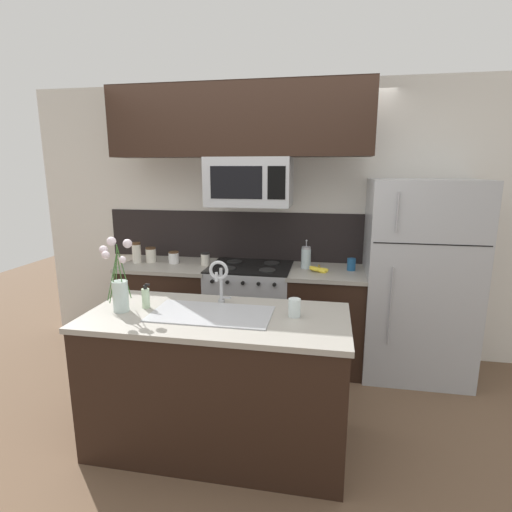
{
  "coord_description": "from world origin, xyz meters",
  "views": [
    {
      "loc": [
        0.71,
        -2.64,
        1.81
      ],
      "look_at": [
        0.17,
        0.27,
        1.16
      ],
      "focal_mm": 28.0,
      "sensor_mm": 36.0,
      "label": 1
    }
  ],
  "objects": [
    {
      "name": "rear_partition",
      "position": [
        0.3,
        1.28,
        1.3
      ],
      "size": [
        5.2,
        0.1,
        2.6
      ],
      "primitive_type": "cube",
      "color": "silver",
      "rests_on": "ground"
    },
    {
      "name": "storage_jar_short",
      "position": [
        -0.76,
        0.93,
        0.97
      ],
      "size": [
        0.1,
        0.1,
        0.11
      ],
      "color": "silver",
      "rests_on": "back_counter_left"
    },
    {
      "name": "banana_bunch",
      "position": [
        0.63,
        0.84,
        0.93
      ],
      "size": [
        0.19,
        0.12,
        0.08
      ],
      "color": "yellow",
      "rests_on": "back_counter_right"
    },
    {
      "name": "storage_jar_tall",
      "position": [
        -1.12,
        0.87,
        1.01
      ],
      "size": [
        0.08,
        0.08,
        0.2
      ],
      "color": "silver",
      "rests_on": "back_counter_left"
    },
    {
      "name": "microwave",
      "position": [
        0.0,
        0.88,
        1.69
      ],
      "size": [
        0.74,
        0.4,
        0.42
      ],
      "color": "#A8AAAF"
    },
    {
      "name": "island_counter",
      "position": [
        0.03,
        -0.35,
        0.46
      ],
      "size": [
        1.66,
        0.76,
        0.91
      ],
      "color": "black",
      "rests_on": "ground"
    },
    {
      "name": "stove_range",
      "position": [
        0.0,
        0.9,
        0.46
      ],
      "size": [
        0.76,
        0.64,
        0.93
      ],
      "color": "#A8AAAF",
      "rests_on": "ground"
    },
    {
      "name": "storage_jar_squat",
      "position": [
        -0.44,
        0.91,
        0.97
      ],
      "size": [
        0.08,
        0.08,
        0.12
      ],
      "color": "silver",
      "rests_on": "back_counter_left"
    },
    {
      "name": "coffee_tin",
      "position": [
        0.92,
        0.95,
        0.97
      ],
      "size": [
        0.08,
        0.08,
        0.11
      ],
      "primitive_type": "cylinder",
      "color": "#1E5184",
      "rests_on": "back_counter_right"
    },
    {
      "name": "kitchen_sink",
      "position": [
        -0.0,
        -0.35,
        0.84
      ],
      "size": [
        0.76,
        0.4,
        0.16
      ],
      "color": "#ADAFB5",
      "rests_on": "island_counter"
    },
    {
      "name": "flower_vase",
      "position": [
        -0.6,
        -0.39,
        1.07
      ],
      "size": [
        0.18,
        0.17,
        0.47
      ],
      "color": "silver",
      "rests_on": "island_counter"
    },
    {
      "name": "ground_plane",
      "position": [
        0.0,
        0.0,
        0.0
      ],
      "size": [
        10.0,
        10.0,
        0.0
      ],
      "primitive_type": "plane",
      "color": "brown"
    },
    {
      "name": "storage_jar_medium",
      "position": [
        -1.0,
        0.93,
        0.98
      ],
      "size": [
        0.1,
        0.1,
        0.15
      ],
      "color": "silver",
      "rests_on": "back_counter_left"
    },
    {
      "name": "dish_soap_bottle",
      "position": [
        -0.46,
        -0.31,
        0.98
      ],
      "size": [
        0.06,
        0.05,
        0.16
      ],
      "color": "beige",
      "rests_on": "island_counter"
    },
    {
      "name": "splash_band",
      "position": [
        0.0,
        1.22,
        1.15
      ],
      "size": [
        3.1,
        0.01,
        0.48
      ],
      "primitive_type": "cube",
      "color": "black",
      "rests_on": "rear_partition"
    },
    {
      "name": "french_press",
      "position": [
        0.51,
        0.96,
        1.01
      ],
      "size": [
        0.09,
        0.09,
        0.27
      ],
      "color": "silver",
      "rests_on": "back_counter_right"
    },
    {
      "name": "upper_cabinet_band",
      "position": [
        -0.09,
        0.85,
        2.21
      ],
      "size": [
        2.26,
        0.34,
        0.6
      ],
      "primitive_type": "cube",
      "color": "black"
    },
    {
      "name": "drinking_glass",
      "position": [
        0.52,
        -0.29,
        0.97
      ],
      "size": [
        0.08,
        0.08,
        0.11
      ],
      "color": "silver",
      "rests_on": "island_counter"
    },
    {
      "name": "refrigerator",
      "position": [
        1.49,
        0.92,
        0.86
      ],
      "size": [
        0.9,
        0.74,
        1.72
      ],
      "color": "#A8AAAF",
      "rests_on": "ground"
    },
    {
      "name": "sink_faucet",
      "position": [
        -0.0,
        -0.15,
        1.11
      ],
      "size": [
        0.14,
        0.14,
        0.31
      ],
      "color": "#B7BABF",
      "rests_on": "island_counter"
    },
    {
      "name": "back_counter_right",
      "position": [
        0.71,
        0.9,
        0.46
      ],
      "size": [
        0.69,
        0.65,
        0.91
      ],
      "color": "black",
      "rests_on": "ground"
    },
    {
      "name": "back_counter_left",
      "position": [
        -0.8,
        0.9,
        0.46
      ],
      "size": [
        0.87,
        0.65,
        0.91
      ],
      "color": "black",
      "rests_on": "ground"
    }
  ]
}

